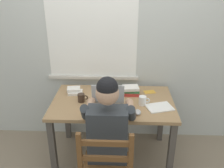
# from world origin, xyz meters

# --- Properties ---
(ground_plane) EXTENTS (8.00, 8.00, 0.00)m
(ground_plane) POSITION_xyz_m (0.00, 0.00, 0.00)
(ground_plane) COLOR gray
(back_wall) EXTENTS (6.00, 0.08, 2.60)m
(back_wall) POSITION_xyz_m (-0.00, 0.47, 1.30)
(back_wall) COLOR beige
(back_wall) RESTS_ON ground
(desk) EXTENTS (1.29, 0.78, 0.74)m
(desk) POSITION_xyz_m (0.00, 0.00, 0.64)
(desk) COLOR #9E7A51
(desk) RESTS_ON ground
(seated_person) EXTENTS (0.50, 0.60, 1.25)m
(seated_person) POSITION_xyz_m (-0.02, -0.47, 0.69)
(seated_person) COLOR #33383D
(seated_person) RESTS_ON ground
(laptop) EXTENTS (0.33, 0.27, 0.23)m
(laptop) POSITION_xyz_m (-0.05, -0.18, 0.79)
(laptop) COLOR #ADAFB2
(laptop) RESTS_ON desk
(computer_mouse) EXTENTS (0.06, 0.10, 0.03)m
(computer_mouse) POSITION_xyz_m (0.25, -0.25, 0.75)
(computer_mouse) COLOR #ADAFB2
(computer_mouse) RESTS_ON desk
(coffee_mug_white) EXTENTS (0.11, 0.08, 0.09)m
(coffee_mug_white) POSITION_xyz_m (0.31, -0.07, 0.78)
(coffee_mug_white) COLOR white
(coffee_mug_white) RESTS_ON desk
(coffee_mug_dark) EXTENTS (0.11, 0.07, 0.09)m
(coffee_mug_dark) POSITION_xyz_m (-0.33, -0.03, 0.78)
(coffee_mug_dark) COLOR #38281E
(coffee_mug_dark) RESTS_ON desk
(coffee_mug_spare) EXTENTS (0.12, 0.08, 0.09)m
(coffee_mug_spare) POSITION_xyz_m (-0.04, 0.23, 0.78)
(coffee_mug_spare) COLOR #38281E
(coffee_mug_spare) RESTS_ON desk
(book_stack_main) EXTENTS (0.20, 0.16, 0.09)m
(book_stack_main) POSITION_xyz_m (0.19, 0.16, 0.79)
(book_stack_main) COLOR #BC332D
(book_stack_main) RESTS_ON desk
(book_stack_side) EXTENTS (0.18, 0.15, 0.06)m
(book_stack_side) POSITION_xyz_m (-0.44, 0.16, 0.77)
(book_stack_side) COLOR white
(book_stack_side) RESTS_ON desk
(paper_pile_near_laptop) EXTENTS (0.30, 0.25, 0.01)m
(paper_pile_near_laptop) POSITION_xyz_m (0.48, -0.13, 0.74)
(paper_pile_near_laptop) COLOR white
(paper_pile_near_laptop) RESTS_ON desk
(paper_pile_back_corner) EXTENTS (0.26, 0.24, 0.01)m
(paper_pile_back_corner) POSITION_xyz_m (0.03, -0.26, 0.74)
(paper_pile_back_corner) COLOR white
(paper_pile_back_corner) RESTS_ON desk
(landscape_photo_print) EXTENTS (0.15, 0.12, 0.00)m
(landscape_photo_print) POSITION_xyz_m (0.41, 0.23, 0.74)
(landscape_photo_print) COLOR gold
(landscape_photo_print) RESTS_ON desk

